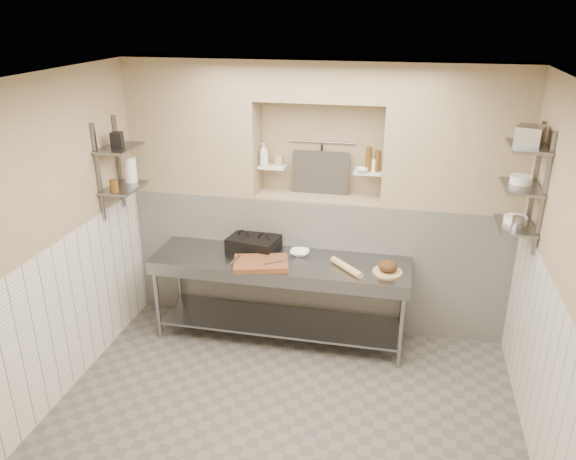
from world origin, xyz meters
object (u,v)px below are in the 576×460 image
(panini_press, at_px, (254,243))
(bowl_alcove, at_px, (362,170))
(cutting_board, at_px, (261,263))
(jug_left, at_px, (130,170))
(prep_table, at_px, (280,283))
(mixing_bowl, at_px, (300,253))
(bread_loaf, at_px, (388,266))
(rolling_pin, at_px, (347,267))
(bottle_soap, at_px, (264,155))

(panini_press, distance_m, bowl_alcove, 1.34)
(cutting_board, relative_size, jug_left, 2.11)
(bowl_alcove, bearing_deg, prep_table, -144.53)
(panini_press, distance_m, mixing_bowl, 0.50)
(cutting_board, distance_m, bread_loaf, 1.23)
(panini_press, relative_size, jug_left, 2.22)
(rolling_pin, distance_m, bowl_alcove, 1.01)
(bottle_soap, height_order, bowl_alcove, bottle_soap)
(panini_press, distance_m, cutting_board, 0.41)
(rolling_pin, bearing_deg, jug_left, 176.79)
(cutting_board, distance_m, bottle_soap, 1.16)
(prep_table, distance_m, jug_left, 1.90)
(mixing_bowl, bearing_deg, bottle_soap, 140.81)
(panini_press, xyz_separation_m, bread_loaf, (1.40, -0.27, 0.00))
(cutting_board, distance_m, jug_left, 1.63)
(cutting_board, distance_m, mixing_bowl, 0.46)
(rolling_pin, relative_size, bowl_alcove, 3.30)
(bread_loaf, xyz_separation_m, bottle_soap, (-1.36, 0.60, 0.86))
(panini_press, bearing_deg, bread_loaf, -0.76)
(panini_press, height_order, bottle_soap, bottle_soap)
(panini_press, height_order, bread_loaf, panini_press)
(bread_loaf, distance_m, jug_left, 2.73)
(rolling_pin, height_order, jug_left, jug_left)
(prep_table, height_order, rolling_pin, rolling_pin)
(prep_table, height_order, mixing_bowl, mixing_bowl)
(mixing_bowl, xyz_separation_m, rolling_pin, (0.51, -0.26, 0.01))
(panini_press, bearing_deg, prep_table, -22.72)
(mixing_bowl, distance_m, bread_loaf, 0.93)
(mixing_bowl, distance_m, jug_left, 1.91)
(cutting_board, xyz_separation_m, jug_left, (-1.39, 0.19, 0.81))
(prep_table, relative_size, bread_loaf, 13.97)
(prep_table, bearing_deg, mixing_bowl, 44.20)
(panini_press, relative_size, bowl_alcove, 4.17)
(panini_press, height_order, cutting_board, panini_press)
(prep_table, relative_size, cutting_board, 4.93)
(bread_loaf, bearing_deg, rolling_pin, -174.97)
(cutting_board, xyz_separation_m, bowl_alcove, (0.88, 0.68, 0.81))
(rolling_pin, bearing_deg, bowl_alcove, 85.40)
(prep_table, distance_m, mixing_bowl, 0.37)
(cutting_board, xyz_separation_m, bread_loaf, (1.22, 0.10, 0.05))
(jug_left, bearing_deg, panini_press, 8.40)
(rolling_pin, xyz_separation_m, jug_left, (-2.23, 0.13, 0.80))
(bread_loaf, bearing_deg, cutting_board, -175.37)
(mixing_bowl, distance_m, rolling_pin, 0.57)
(cutting_board, relative_size, bottle_soap, 2.16)
(prep_table, bearing_deg, bowl_alcove, 35.47)
(mixing_bowl, bearing_deg, rolling_pin, -27.00)
(rolling_pin, height_order, bread_loaf, bread_loaf)
(prep_table, xyz_separation_m, bowl_alcove, (0.73, 0.52, 1.09))
(rolling_pin, bearing_deg, bread_loaf, 5.03)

